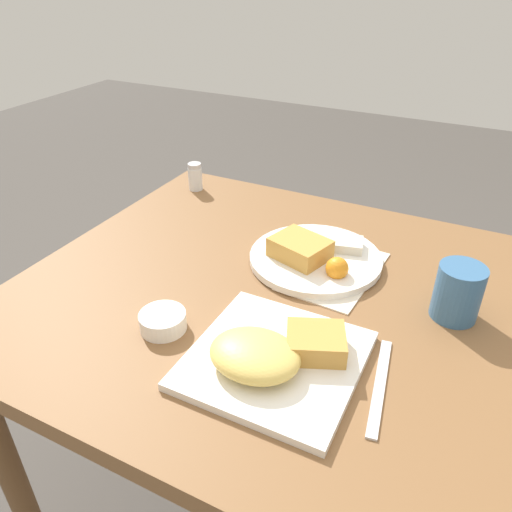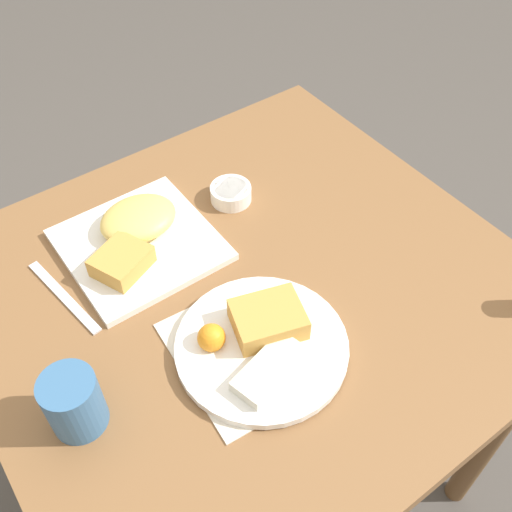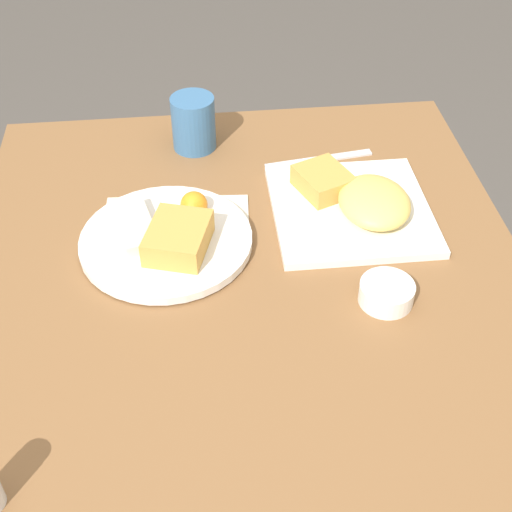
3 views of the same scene
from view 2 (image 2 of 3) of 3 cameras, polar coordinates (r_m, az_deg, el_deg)
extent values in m
plane|color=#4C4742|center=(1.69, -0.55, -19.40)|extent=(8.00, 8.00, 0.00)
cube|color=brown|center=(1.03, -0.85, -3.29)|extent=(0.90, 0.85, 0.04)
cylinder|color=brown|center=(1.67, 3.02, 2.57)|extent=(0.05, 0.05, 0.74)
cylinder|color=brown|center=(1.49, -21.80, -10.29)|extent=(0.05, 0.05, 0.74)
cylinder|color=brown|center=(1.42, 21.99, -14.92)|extent=(0.05, 0.05, 0.74)
cube|color=beige|center=(0.93, -2.35, -9.65)|extent=(0.17, 0.25, 0.00)
cube|color=white|center=(1.09, -11.02, 1.06)|extent=(0.25, 0.25, 0.01)
ellipsoid|color=#EAC660|center=(1.09, -11.15, 3.52)|extent=(0.14, 0.11, 0.04)
cube|color=gold|center=(1.03, -12.67, -0.48)|extent=(0.11, 0.11, 0.04)
cylinder|color=white|center=(0.93, 0.54, -8.61)|extent=(0.27, 0.27, 0.01)
cube|color=gold|center=(0.93, 1.16, -6.04)|extent=(0.13, 0.11, 0.04)
cube|color=beige|center=(0.89, 1.30, -10.70)|extent=(0.13, 0.08, 0.02)
sphere|color=orange|center=(0.92, -4.26, -7.76)|extent=(0.04, 0.04, 0.04)
cylinder|color=white|center=(1.15, -2.41, 5.97)|extent=(0.08, 0.08, 0.03)
cylinder|color=#D1B775|center=(1.14, -2.43, 6.47)|extent=(0.06, 0.06, 0.00)
cube|color=silver|center=(1.05, -17.84, -3.69)|extent=(0.04, 0.20, 0.00)
cylinder|color=#386693|center=(0.87, -16.97, -13.22)|extent=(0.08, 0.08, 0.10)
camera|label=1|loc=(1.26, -39.24, 28.29)|focal=35.00mm
camera|label=3|loc=(1.24, 42.06, 36.62)|focal=50.00mm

